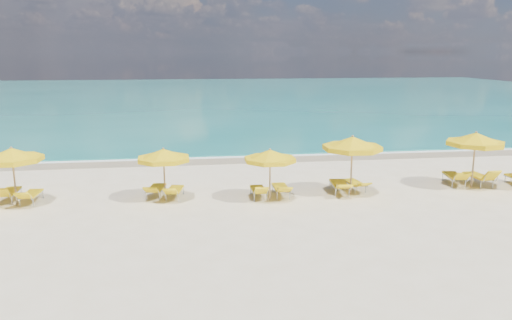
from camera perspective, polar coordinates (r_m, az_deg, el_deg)
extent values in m
plane|color=beige|center=(20.47, 0.59, -4.17)|extent=(120.00, 120.00, 0.00)
cube|color=#14706A|center=(67.72, -5.54, 7.31)|extent=(120.00, 80.00, 0.30)
cube|color=tan|center=(27.59, -1.71, 0.14)|extent=(120.00, 2.60, 0.01)
cube|color=white|center=(28.37, -1.89, 0.48)|extent=(120.00, 1.20, 0.03)
cube|color=white|center=(37.00, -12.67, 2.96)|extent=(14.00, 0.36, 0.05)
cube|color=white|center=(45.14, 6.11, 4.83)|extent=(18.00, 0.30, 0.05)
cylinder|color=tan|center=(21.10, -25.90, -1.82)|extent=(0.07, 0.07, 2.21)
cone|color=yellow|center=(20.91, -26.14, 0.65)|extent=(2.89, 2.89, 0.44)
cylinder|color=yellow|center=(20.95, -26.09, 0.07)|extent=(2.91, 2.91, 0.18)
sphere|color=tan|center=(20.88, -26.20, 1.26)|extent=(0.10, 0.10, 0.10)
cylinder|color=tan|center=(19.98, -10.44, -1.74)|extent=(0.06, 0.06, 2.05)
cone|color=yellow|center=(19.79, -10.53, 0.68)|extent=(2.69, 2.69, 0.41)
cylinder|color=yellow|center=(19.83, -10.51, 0.11)|extent=(2.72, 2.72, 0.16)
sphere|color=tan|center=(19.75, -10.56, 1.28)|extent=(0.09, 0.09, 0.09)
cylinder|color=tan|center=(19.69, 1.60, -1.80)|extent=(0.06, 0.06, 2.01)
cone|color=yellow|center=(19.51, 1.61, 0.61)|extent=(2.70, 2.70, 0.40)
cylinder|color=yellow|center=(19.55, 1.61, 0.05)|extent=(2.72, 2.72, 0.16)
sphere|color=tan|center=(19.47, 1.62, 1.21)|extent=(0.09, 0.09, 0.09)
cylinder|color=tan|center=(20.86, 10.85, -0.70)|extent=(0.07, 0.07, 2.38)
cone|color=yellow|center=(20.66, 10.96, 2.01)|extent=(3.22, 3.22, 0.48)
cylinder|color=yellow|center=(20.70, 10.94, 1.37)|extent=(3.25, 3.25, 0.19)
sphere|color=tan|center=(20.62, 10.99, 2.68)|extent=(0.11, 0.11, 0.11)
cylinder|color=tan|center=(23.45, 23.61, -0.09)|extent=(0.07, 0.07, 2.38)
cone|color=yellow|center=(23.28, 23.82, 2.31)|extent=(2.92, 2.92, 0.48)
cylinder|color=yellow|center=(23.31, 23.77, 1.75)|extent=(2.94, 2.94, 0.19)
sphere|color=tan|center=(23.24, 23.87, 2.90)|extent=(0.11, 0.11, 0.11)
cube|color=yellow|center=(22.06, -26.35, -3.25)|extent=(0.61, 1.32, 0.08)
cube|color=yellow|center=(21.20, -27.10, -3.34)|extent=(0.59, 0.53, 0.46)
cube|color=yellow|center=(21.49, -24.26, -3.52)|extent=(0.61, 1.24, 0.07)
cube|color=yellow|center=(20.69, -25.06, -3.71)|extent=(0.57, 0.54, 0.38)
cube|color=yellow|center=(20.81, -11.29, -3.12)|extent=(0.76, 1.31, 0.08)
cube|color=yellow|center=(19.97, -11.88, -3.36)|extent=(0.64, 0.63, 0.35)
cube|color=yellow|center=(20.47, -9.25, -3.35)|extent=(0.74, 1.26, 0.07)
cube|color=yellow|center=(19.66, -9.75, -3.55)|extent=(0.61, 0.59, 0.36)
cube|color=yellow|center=(20.24, 0.23, -3.36)|extent=(0.53, 1.18, 0.07)
cube|color=yellow|center=(19.43, 0.60, -3.51)|extent=(0.53, 0.49, 0.39)
cube|color=yellow|center=(20.51, 2.82, -3.11)|extent=(0.55, 1.24, 0.08)
cube|color=yellow|center=(19.65, 3.30, -3.41)|extent=(0.55, 0.56, 0.33)
cube|color=yellow|center=(21.22, 9.48, -2.67)|extent=(0.71, 1.38, 0.08)
cube|color=yellow|center=(20.29, 10.06, -3.02)|extent=(0.65, 0.66, 0.32)
cube|color=yellow|center=(21.70, 11.14, -2.53)|extent=(0.68, 1.22, 0.07)
cube|color=yellow|center=(20.97, 12.19, -2.78)|extent=(0.59, 0.60, 0.28)
cube|color=yellow|center=(23.94, 21.66, -1.65)|extent=(0.83, 1.45, 0.08)
cube|color=yellow|center=(23.05, 22.48, -1.74)|extent=(0.69, 0.66, 0.44)
cube|color=yellow|center=(24.23, 23.98, -1.67)|extent=(0.69, 1.42, 0.09)
cube|color=yellow|center=(23.45, 25.29, -1.62)|extent=(0.64, 0.54, 0.53)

